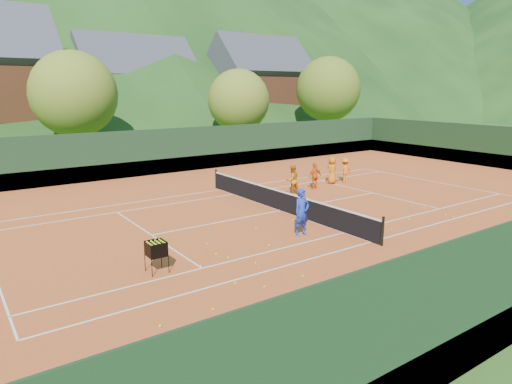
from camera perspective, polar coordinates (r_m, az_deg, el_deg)
ground at (r=21.46m, az=3.08°, el=-2.38°), size 400.00×400.00×0.00m
clay_court at (r=21.45m, az=3.08°, el=-2.35°), size 40.00×24.00×0.02m
coach at (r=17.74m, az=5.75°, el=-2.52°), size 0.68×0.46×1.85m
student_a at (r=24.49m, az=4.55°, el=1.51°), size 0.82×0.65×1.62m
student_b at (r=26.02m, az=7.36°, el=1.99°), size 0.89×0.39×1.51m
student_c at (r=27.69m, az=9.50°, el=2.69°), size 0.86×0.63×1.62m
student_d at (r=28.24m, az=11.05°, el=2.70°), size 1.02×0.67×1.49m
tennis_ball_0 at (r=11.65m, az=-11.91°, el=-16.06°), size 0.07×0.07×0.07m
tennis_ball_1 at (r=19.82m, az=4.63°, el=-3.53°), size 0.07×0.07×0.07m
tennis_ball_3 at (r=19.28m, az=16.58°, el=-4.51°), size 0.07×0.07×0.07m
tennis_ball_4 at (r=15.09m, az=-0.05°, el=-8.84°), size 0.07×0.07×0.07m
tennis_ball_5 at (r=15.56m, az=-3.50°, el=-8.18°), size 0.07×0.07×0.07m
tennis_ball_6 at (r=22.24m, az=22.60°, el=-2.68°), size 0.07×0.07×0.07m
tennis_ball_7 at (r=17.28m, az=24.89°, el=-7.22°), size 0.07×0.07×0.07m
tennis_ball_8 at (r=20.99m, az=18.52°, el=-3.23°), size 0.07×0.07×0.07m
tennis_ball_9 at (r=22.12m, az=23.44°, el=-2.84°), size 0.07×0.07×0.07m
tennis_ball_10 at (r=13.63m, az=-2.60°, el=-11.32°), size 0.07×0.07×0.07m
tennis_ball_11 at (r=13.40m, az=1.05°, el=-11.74°), size 0.07×0.07×0.07m
tennis_ball_12 at (r=19.30m, az=18.75°, el=-4.64°), size 0.07×0.07×0.07m
tennis_ball_13 at (r=18.63m, az=-0.01°, el=-4.56°), size 0.07×0.07×0.07m
tennis_ball_14 at (r=16.93m, az=-6.17°, el=-6.45°), size 0.07×0.07×0.07m
tennis_ball_15 at (r=16.72m, az=1.67°, el=-6.63°), size 0.07×0.07×0.07m
tennis_ball_16 at (r=14.18m, az=5.88°, el=-10.37°), size 0.07×0.07×0.07m
tennis_ball_17 at (r=14.93m, az=-6.93°, el=-9.18°), size 0.07×0.07×0.07m
tennis_ball_18 at (r=21.51m, az=28.75°, el=-3.80°), size 0.07×0.07×0.07m
tennis_ball_19 at (r=14.31m, az=10.78°, el=-10.32°), size 0.07×0.07×0.07m
tennis_ball_20 at (r=19.40m, az=13.98°, el=-4.24°), size 0.07×0.07×0.07m
tennis_ball_21 at (r=23.15m, az=20.27°, el=-1.90°), size 0.07×0.07×0.07m
tennis_ball_22 at (r=12.22m, az=-5.40°, el=-14.37°), size 0.07×0.07×0.07m
tennis_ball_23 at (r=19.91m, az=6.95°, el=-3.51°), size 0.07×0.07×0.07m
tennis_ball_24 at (r=15.92m, az=-5.00°, el=-7.71°), size 0.07×0.07×0.07m
court_lines at (r=21.45m, az=3.08°, el=-2.32°), size 23.83×11.03×0.00m
tennis_net at (r=21.32m, az=3.10°, el=-1.03°), size 0.10×12.07×1.10m
perimeter_fence at (r=21.16m, az=3.13°, el=0.94°), size 40.40×24.24×3.00m
ball_hopper at (r=14.53m, az=-12.38°, el=-7.02°), size 0.57×0.57×1.00m
chalet_mid at (r=53.67m, az=-14.84°, el=11.76°), size 12.65×8.82×11.45m
chalet_right at (r=56.72m, az=0.31°, el=12.48°), size 11.50×8.82×11.91m
tree_b at (r=37.32m, az=-21.83°, el=11.29°), size 6.40×6.40×8.40m
tree_c at (r=42.01m, az=-2.19°, el=11.37°), size 5.60×5.60×7.35m
tree_d at (r=50.27m, az=9.00°, el=12.58°), size 6.80×6.80×8.93m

